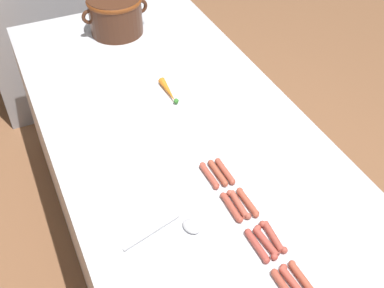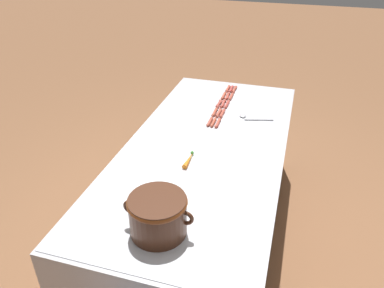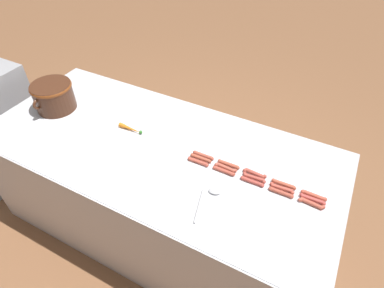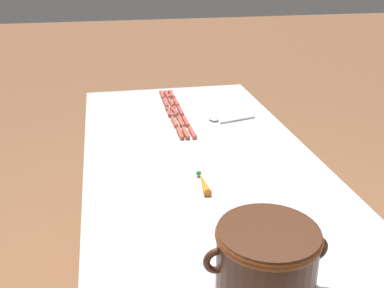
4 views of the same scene
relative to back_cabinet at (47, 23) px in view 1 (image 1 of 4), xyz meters
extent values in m
plane|color=brown|center=(0.24, -1.80, -0.49)|extent=(20.00, 20.00, 0.00)
cube|color=#BCBCC1|center=(0.24, -1.80, -0.07)|extent=(1.05, 2.32, 0.84)
cube|color=silver|center=(0.24, -1.80, 0.35)|extent=(1.03, 2.27, 0.00)
cube|color=#A0A0A4|center=(0.00, 0.00, 0.00)|extent=(0.85, 0.87, 0.98)
cylinder|color=#AE4B38|center=(0.23, -2.61, 0.36)|extent=(0.02, 0.12, 0.02)
sphere|color=#AE4B38|center=(0.23, -2.55, 0.36)|extent=(0.02, 0.02, 0.02)
cylinder|color=#B3463B|center=(0.23, -2.44, 0.36)|extent=(0.02, 0.12, 0.02)
sphere|color=#B3463B|center=(0.23, -2.50, 0.36)|extent=(0.02, 0.02, 0.02)
sphere|color=#B3463B|center=(0.23, -2.38, 0.36)|extent=(0.02, 0.02, 0.02)
cylinder|color=#B04A39|center=(0.23, -2.27, 0.36)|extent=(0.02, 0.12, 0.02)
sphere|color=#B04A39|center=(0.23, -2.33, 0.36)|extent=(0.02, 0.02, 0.02)
sphere|color=#B04A39|center=(0.23, -2.21, 0.36)|extent=(0.02, 0.02, 0.02)
cylinder|color=#B94E3D|center=(0.22, -2.10, 0.36)|extent=(0.03, 0.12, 0.02)
sphere|color=#B94E3D|center=(0.22, -2.16, 0.36)|extent=(0.02, 0.02, 0.02)
sphere|color=#B94E3D|center=(0.23, -2.04, 0.36)|extent=(0.02, 0.02, 0.02)
cylinder|color=#B94C3D|center=(0.26, -2.60, 0.36)|extent=(0.03, 0.12, 0.02)
sphere|color=#B94C3D|center=(0.26, -2.54, 0.36)|extent=(0.02, 0.02, 0.02)
cylinder|color=#AF493C|center=(0.26, -2.44, 0.36)|extent=(0.03, 0.12, 0.02)
sphere|color=#AF493C|center=(0.26, -2.50, 0.36)|extent=(0.02, 0.02, 0.02)
sphere|color=#AF493C|center=(0.27, -2.38, 0.36)|extent=(0.02, 0.02, 0.02)
cylinder|color=#B25441|center=(0.26, -2.27, 0.36)|extent=(0.03, 0.12, 0.02)
sphere|color=#B25441|center=(0.26, -2.33, 0.36)|extent=(0.02, 0.02, 0.02)
sphere|color=#B25441|center=(0.25, -2.21, 0.36)|extent=(0.02, 0.02, 0.02)
cylinder|color=#AB5139|center=(0.26, -2.10, 0.36)|extent=(0.02, 0.12, 0.02)
sphere|color=#AB5139|center=(0.26, -2.16, 0.36)|extent=(0.02, 0.02, 0.02)
sphere|color=#AB5139|center=(0.26, -2.04, 0.36)|extent=(0.02, 0.02, 0.02)
cylinder|color=#B04E38|center=(0.29, -2.60, 0.36)|extent=(0.03, 0.12, 0.02)
sphere|color=#B04E38|center=(0.29, -2.54, 0.36)|extent=(0.02, 0.02, 0.02)
cylinder|color=#AD493C|center=(0.29, -2.43, 0.36)|extent=(0.03, 0.12, 0.02)
sphere|color=#AD493C|center=(0.30, -2.49, 0.36)|extent=(0.02, 0.02, 0.02)
sphere|color=#AD493C|center=(0.29, -2.37, 0.36)|extent=(0.02, 0.02, 0.02)
cylinder|color=#AF4F39|center=(0.29, -2.27, 0.36)|extent=(0.03, 0.12, 0.02)
sphere|color=#AF4F39|center=(0.29, -2.33, 0.36)|extent=(0.02, 0.02, 0.02)
sphere|color=#AF4F39|center=(0.29, -2.21, 0.36)|extent=(0.02, 0.02, 0.02)
cylinder|color=#AC4E3B|center=(0.29, -2.11, 0.36)|extent=(0.02, 0.12, 0.02)
sphere|color=#AC4E3B|center=(0.29, -2.16, 0.36)|extent=(0.02, 0.02, 0.02)
sphere|color=#AC4E3B|center=(0.29, -2.05, 0.36)|extent=(0.02, 0.02, 0.02)
cylinder|color=#472616|center=(0.25, -0.94, 0.45)|extent=(0.27, 0.27, 0.20)
torus|color=brown|center=(0.25, -0.94, 0.53)|extent=(0.29, 0.29, 0.03)
torus|color=#472616|center=(0.11, -0.94, 0.47)|extent=(0.08, 0.02, 0.08)
torus|color=#472616|center=(0.39, -0.94, 0.47)|extent=(0.08, 0.02, 0.08)
cylinder|color=#B7B7BC|center=(-0.06, -2.25, 0.36)|extent=(0.22, 0.07, 0.01)
ellipsoid|color=#B7B7BC|center=(0.07, -2.28, 0.36)|extent=(0.07, 0.08, 0.02)
cone|color=orange|center=(0.29, -1.56, 0.37)|extent=(0.04, 0.17, 0.03)
sphere|color=#387F2D|center=(0.29, -1.64, 0.37)|extent=(0.02, 0.02, 0.02)
camera|label=1|loc=(-0.33, -3.16, 1.62)|focal=44.32mm
camera|label=2|loc=(-0.28, 0.29, 1.65)|focal=34.85mm
camera|label=3|loc=(-0.97, -2.69, 1.72)|focal=29.83mm
camera|label=4|loc=(0.65, 0.02, 1.24)|focal=43.17mm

